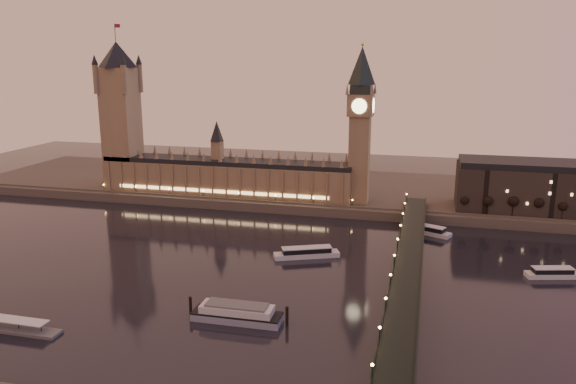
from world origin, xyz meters
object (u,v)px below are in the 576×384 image
Objects in this scene: moored_barge at (237,313)px; pontoon_pier at (10,327)px; cruise_boat_b at (426,230)px; cruise_boat_a at (307,253)px.

moored_barge is 86.55m from pontoon_pier.
pontoon_pier is (-81.61, -28.75, -2.00)m from moored_barge.
cruise_boat_b is 0.71× the size of moored_barge.
cruise_boat_a is 140.94m from pontoon_pier.
cruise_boat_a is 82.05m from cruise_boat_b.
moored_barge is (-70.96, -133.52, 0.85)m from cruise_boat_b.
cruise_boat_b is (59.87, 56.11, -0.05)m from cruise_boat_a.
moored_barge is at bearing -93.82° from cruise_boat_b.
moored_barge reaches higher than cruise_boat_b.
cruise_boat_a is at bearing -112.69° from cruise_boat_b.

